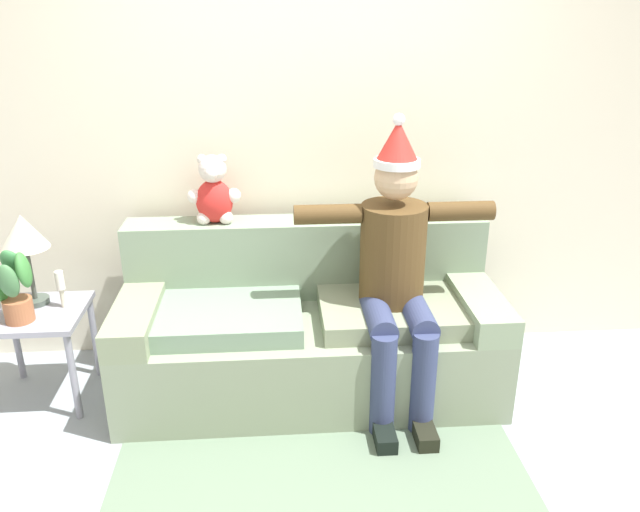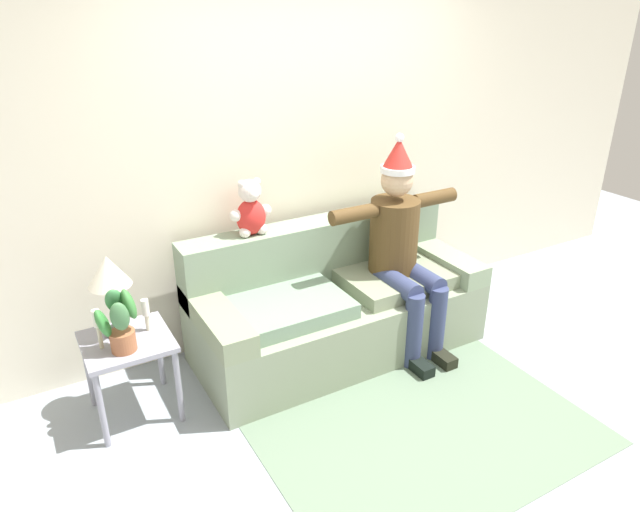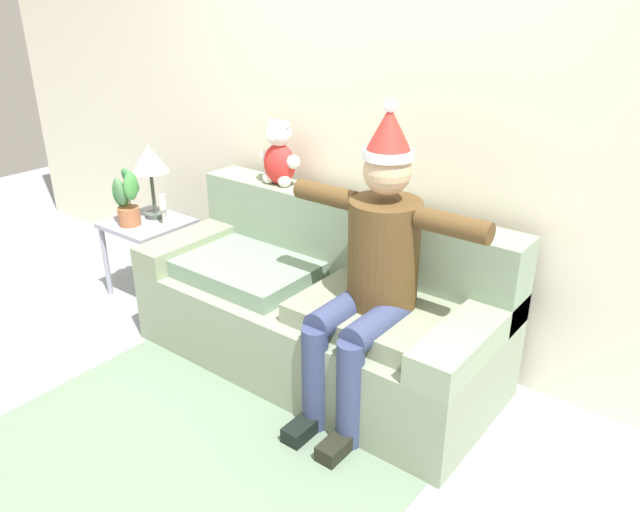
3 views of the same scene
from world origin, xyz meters
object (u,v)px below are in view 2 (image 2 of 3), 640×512
person_seated (402,244)px  candle_short (146,311)px  teddy_bear (251,210)px  potted_plant (119,322)px  couch (335,304)px  side_table (128,352)px  table_lamp (109,275)px  candle_tall (98,324)px

person_seated → candle_short: 1.74m
teddy_bear → potted_plant: bearing=-158.0°
couch → potted_plant: bearing=-174.4°
person_seated → potted_plant: person_seated is taller
potted_plant → person_seated: bearing=-0.8°
potted_plant → couch: bearing=5.6°
person_seated → potted_plant: bearing=179.2°
teddy_bear → side_table: bearing=-162.7°
table_lamp → potted_plant: table_lamp is taller
side_table → candle_short: candle_short is taller
table_lamp → candle_tall: size_ratio=2.04×
table_lamp → candle_tall: table_lamp is taller
couch → side_table: (-1.43, -0.04, 0.09)m
side_table → potted_plant: size_ratio=1.33×
person_seated → potted_plant: 1.90m
couch → candle_short: bearing=-180.0°
side_table → potted_plant: bearing=-109.6°
teddy_bear → table_lamp: teddy_bear is taller
table_lamp → candle_short: table_lamp is taller
teddy_bear → candle_tall: teddy_bear is taller
candle_tall → candle_short: bearing=12.3°
teddy_bear → side_table: (-0.93, -0.29, -0.62)m
couch → teddy_bear: teddy_bear is taller
person_seated → table_lamp: (-1.89, 0.22, 0.13)m
table_lamp → candle_short: bearing=-18.8°
side_table → potted_plant: 0.29m
side_table → couch: bearing=1.6°
side_table → candle_short: 0.26m
table_lamp → candle_short: size_ratio=2.44×
person_seated → table_lamp: 1.90m
side_table → table_lamp: table_lamp is taller
teddy_bear → table_lamp: (-0.96, -0.20, -0.15)m
table_lamp → candle_tall: bearing=-135.0°
teddy_bear → potted_plant: (-0.97, -0.39, -0.35)m
potted_plant → teddy_bear: bearing=22.0°
candle_tall → candle_short: size_ratio=1.19×
person_seated → candle_tall: bearing=176.9°
table_lamp → candle_short: (0.16, -0.05, -0.25)m
couch → candle_tall: bearing=-177.8°
side_table → potted_plant: potted_plant is taller
candle_tall → side_table: bearing=8.2°
person_seated → teddy_bear: 1.06m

